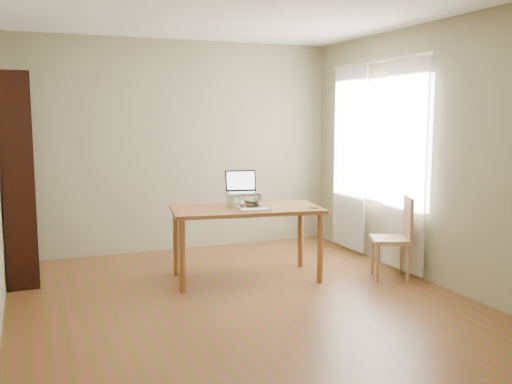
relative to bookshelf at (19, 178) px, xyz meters
name	(u,v)px	position (x,y,z in m)	size (l,w,h in m)	color
room	(244,159)	(1.86, -1.54, 0.25)	(4.04, 4.54, 2.64)	brown
bookshelf	(19,178)	(0.00, 0.00, 0.00)	(0.30, 0.90, 2.10)	black
curtains	(375,161)	(3.75, -0.75, 0.12)	(0.03, 1.90, 2.25)	white
desk	(246,216)	(2.14, -0.87, -0.39)	(1.60, 0.96, 0.75)	brown
laptop_stand	(243,198)	(2.14, -0.79, -0.22)	(0.32, 0.25, 0.13)	silver
laptop	(241,187)	(2.14, -0.73, -0.11)	(0.35, 0.31, 0.23)	silver
keyboard	(255,210)	(2.15, -1.09, -0.29)	(0.31, 0.16, 0.02)	silver
coaster	(314,208)	(2.77, -1.15, -0.30)	(0.11, 0.11, 0.01)	#542C1C
cat	(239,200)	(2.10, -0.76, -0.23)	(0.25, 0.49, 0.16)	#4B453B
chair	(396,234)	(3.60, -1.40, -0.59)	(0.51, 0.50, 0.86)	tan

